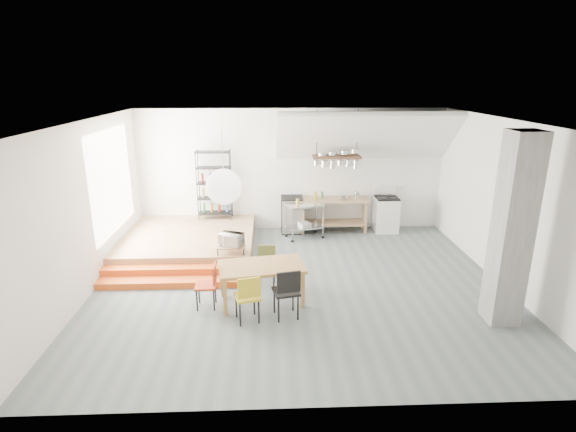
{
  "coord_description": "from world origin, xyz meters",
  "views": [
    {
      "loc": [
        -0.57,
        -8.13,
        3.96
      ],
      "look_at": [
        -0.2,
        0.8,
        1.18
      ],
      "focal_mm": 28.0,
      "sensor_mm": 36.0,
      "label": 1
    }
  ],
  "objects_px": {
    "stove": "(386,214)",
    "mini_fridge": "(292,214)",
    "dining_table": "(261,269)",
    "rolling_cart": "(305,216)"
  },
  "relations": [
    {
      "from": "stove",
      "to": "dining_table",
      "type": "distance_m",
      "value": 5.03
    },
    {
      "from": "stove",
      "to": "mini_fridge",
      "type": "height_order",
      "value": "stove"
    },
    {
      "from": "dining_table",
      "to": "mini_fridge",
      "type": "xyz_separation_m",
      "value": [
        0.75,
        3.88,
        -0.17
      ]
    },
    {
      "from": "dining_table",
      "to": "rolling_cart",
      "type": "height_order",
      "value": "rolling_cart"
    },
    {
      "from": "stove",
      "to": "dining_table",
      "type": "height_order",
      "value": "stove"
    },
    {
      "from": "stove",
      "to": "mini_fridge",
      "type": "distance_m",
      "value": 2.5
    },
    {
      "from": "rolling_cart",
      "to": "mini_fridge",
      "type": "distance_m",
      "value": 0.59
    },
    {
      "from": "stove",
      "to": "rolling_cart",
      "type": "bearing_deg",
      "value": -168.28
    },
    {
      "from": "dining_table",
      "to": "rolling_cart",
      "type": "distance_m",
      "value": 3.54
    },
    {
      "from": "stove",
      "to": "rolling_cart",
      "type": "relative_size",
      "value": 1.16
    }
  ]
}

